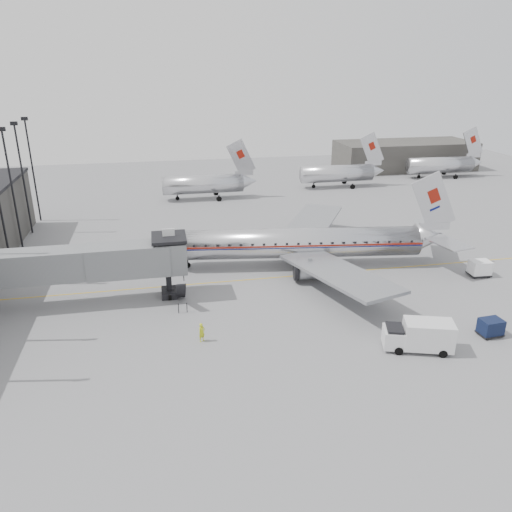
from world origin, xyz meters
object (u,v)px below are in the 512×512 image
(ramp_worker, at_px, (202,332))
(airliner, at_px, (305,243))
(baggage_cart_navy, at_px, (491,327))
(service_van, at_px, (419,335))
(baggage_cart_white, at_px, (480,268))

(ramp_worker, bearing_deg, airliner, 13.79)
(baggage_cart_navy, distance_m, ramp_worker, 25.20)
(airliner, distance_m, service_van, 20.23)
(airliner, height_order, baggage_cart_white, airliner)
(airliner, bearing_deg, baggage_cart_white, -12.90)
(ramp_worker, bearing_deg, baggage_cart_navy, -42.97)
(baggage_cart_white, bearing_deg, ramp_worker, -162.12)
(baggage_cart_navy, relative_size, ramp_worker, 1.22)
(airliner, relative_size, baggage_cart_navy, 16.86)
(baggage_cart_white, bearing_deg, service_van, -134.33)
(baggage_cart_white, bearing_deg, baggage_cart_navy, -116.54)
(service_van, height_order, ramp_worker, service_van)
(baggage_cart_navy, xyz_separation_m, baggage_cart_white, (7.02, 12.00, 0.12))
(baggage_cart_white, bearing_deg, airliner, 163.13)
(baggage_cart_navy, distance_m, baggage_cart_white, 13.91)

